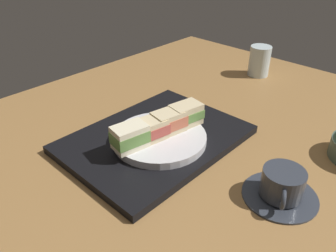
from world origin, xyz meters
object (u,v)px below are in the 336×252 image
Objects in this scene: sandwich_inner_far at (150,130)px; coffee_cup at (282,187)px; sandwich_plate at (160,138)px; sandwich_inner_near at (169,122)px; sandwich_nearmost at (186,114)px; drinking_glass at (259,61)px; sandwich_farmost at (130,137)px.

sandwich_inner_far reaches higher than coffee_cup.
sandwich_inner_near reaches higher than sandwich_plate.
sandwich_inner_near is (-2.64, 0.38, 3.47)cm from sandwich_plate.
drinking_glass is (-47.78, -7.68, -1.27)cm from sandwich_nearmost.
sandwich_nearmost is at bearing 171.72° from sandwich_farmost.
sandwich_plate is at bearing 171.72° from sandwich_inner_far.
drinking_glass reaches higher than sandwich_farmost.
sandwich_nearmost is 10.68cm from sandwich_inner_far.
sandwich_plate is 29.15cm from coffee_cup.
sandwich_inner_far is 30.22cm from coffee_cup.
sandwich_plate is 8.77cm from sandwich_farmost.
sandwich_farmost reaches higher than coffee_cup.
drinking_glass reaches higher than sandwich_inner_near.
drinking_glass is (-58.35, -6.14, -1.04)cm from sandwich_inner_far.
sandwich_inner_near is at bearing -8.28° from sandwich_nearmost.
sandwich_farmost is 63.87cm from drinking_glass.
sandwich_inner_far is at bearing -8.28° from sandwich_plate.
sandwich_inner_far is (5.28, -0.77, -0.15)cm from sandwich_inner_near.
sandwich_plate is 2.54× the size of sandwich_inner_far.
sandwich_plate is at bearing 6.68° from drinking_glass.
coffee_cup is at bearing 98.40° from sandwich_plate.
sandwich_inner_far is at bearing -8.28° from sandwich_inner_near.
sandwich_plate is 2.62× the size of sandwich_farmost.
sandwich_inner_far is at bearing -76.71° from coffee_cup.
sandwich_plate is at bearing -8.28° from sandwich_nearmost.
sandwich_inner_near is 53.53cm from drinking_glass.
sandwich_farmost is at bearing -8.28° from sandwich_inner_far.
sandwich_nearmost is 48.41cm from drinking_glass.
sandwich_nearmost is 0.98× the size of sandwich_inner_far.
sandwich_farmost is (15.85, -2.31, 0.02)cm from sandwich_nearmost.
sandwich_inner_near is 1.03× the size of sandwich_farmost.
drinking_glass is (-51.45, -35.37, 2.41)cm from coffee_cup.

